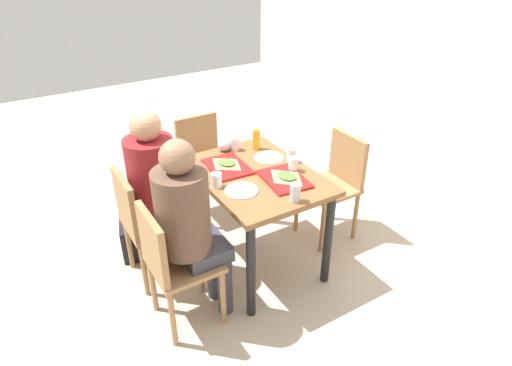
% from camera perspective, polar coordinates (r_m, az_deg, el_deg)
% --- Properties ---
extents(ground_plane, '(10.00, 10.00, 0.02)m').
position_cam_1_polar(ground_plane, '(3.49, 0.00, -10.04)').
color(ground_plane, '#B7A893').
extents(main_table, '(1.02, 0.74, 0.77)m').
position_cam_1_polar(main_table, '(3.11, 0.00, -0.68)').
color(main_table, brown).
rests_on(main_table, ground_plane).
extents(chair_near_left, '(0.40, 0.40, 0.86)m').
position_cam_1_polar(chair_near_left, '(3.14, -14.38, -4.53)').
color(chair_near_left, '#9E7247').
rests_on(chair_near_left, ground_plane).
extents(chair_near_right, '(0.40, 0.40, 0.86)m').
position_cam_1_polar(chair_near_right, '(2.74, -10.93, -9.76)').
color(chair_near_right, '#9E7247').
rests_on(chair_near_right, ground_plane).
extents(chair_far_side, '(0.40, 0.40, 0.86)m').
position_cam_1_polar(chair_far_side, '(3.58, 10.37, 0.57)').
color(chair_far_side, '#9E7247').
rests_on(chair_far_side, ground_plane).
extents(chair_left_end, '(0.40, 0.40, 0.86)m').
position_cam_1_polar(chair_left_end, '(3.88, -6.89, 3.25)').
color(chair_left_end, '#9E7247').
rests_on(chair_left_end, ground_plane).
extents(person_in_red, '(0.32, 0.42, 1.27)m').
position_cam_1_polar(person_in_red, '(3.04, -12.48, 0.04)').
color(person_in_red, '#383842').
rests_on(person_in_red, ground_plane).
extents(person_in_brown_jacket, '(0.32, 0.42, 1.27)m').
position_cam_1_polar(person_in_brown_jacket, '(2.63, -8.60, -4.68)').
color(person_in_brown_jacket, '#383842').
rests_on(person_in_brown_jacket, ground_plane).
extents(tray_red_near, '(0.38, 0.28, 0.02)m').
position_cam_1_polar(tray_red_near, '(3.13, -3.73, 2.12)').
color(tray_red_near, red).
rests_on(tray_red_near, main_table).
extents(tray_red_far, '(0.39, 0.30, 0.02)m').
position_cam_1_polar(tray_red_far, '(2.97, 3.62, 0.52)').
color(tray_red_far, red).
rests_on(tray_red_far, main_table).
extents(paper_plate_center, '(0.22, 0.22, 0.01)m').
position_cam_1_polar(paper_plate_center, '(3.26, 1.67, 3.31)').
color(paper_plate_center, white).
rests_on(paper_plate_center, main_table).
extents(paper_plate_near_edge, '(0.22, 0.22, 0.01)m').
position_cam_1_polar(paper_plate_near_edge, '(2.85, -1.91, -0.96)').
color(paper_plate_near_edge, white).
rests_on(paper_plate_near_edge, main_table).
extents(pizza_slice_a, '(0.24, 0.21, 0.02)m').
position_cam_1_polar(pizza_slice_a, '(3.14, -3.85, 2.58)').
color(pizza_slice_a, '#DBAD60').
rests_on(pizza_slice_a, tray_red_near).
extents(pizza_slice_b, '(0.24, 0.19, 0.02)m').
position_cam_1_polar(pizza_slice_b, '(2.97, 3.93, 0.85)').
color(pizza_slice_b, '#DBAD60').
rests_on(pizza_slice_b, tray_red_far).
extents(plastic_cup_a, '(0.07, 0.07, 0.10)m').
position_cam_1_polar(plastic_cup_a, '(3.20, 4.60, 3.63)').
color(plastic_cup_a, white).
rests_on(plastic_cup_a, main_table).
extents(plastic_cup_b, '(0.07, 0.07, 0.10)m').
position_cam_1_polar(plastic_cup_b, '(2.88, -5.11, 0.35)').
color(plastic_cup_b, white).
rests_on(plastic_cup_b, main_table).
extents(plastic_cup_c, '(0.07, 0.07, 0.10)m').
position_cam_1_polar(plastic_cup_c, '(3.37, -2.80, 5.07)').
color(plastic_cup_c, white).
rests_on(plastic_cup_c, main_table).
extents(plastic_cup_d, '(0.07, 0.07, 0.10)m').
position_cam_1_polar(plastic_cup_d, '(3.07, 4.84, 2.41)').
color(plastic_cup_d, white).
rests_on(plastic_cup_d, main_table).
extents(soda_can, '(0.07, 0.07, 0.12)m').
position_cam_1_polar(soda_can, '(2.72, 5.08, -1.26)').
color(soda_can, '#B7BCC6').
rests_on(soda_can, main_table).
extents(condiment_bottle, '(0.06, 0.06, 0.16)m').
position_cam_1_polar(condiment_bottle, '(3.36, 0.04, 5.63)').
color(condiment_bottle, orange).
rests_on(condiment_bottle, main_table).
extents(foil_bundle, '(0.10, 0.10, 0.10)m').
position_cam_1_polar(foil_bundle, '(3.36, -4.13, 4.94)').
color(foil_bundle, silver).
rests_on(foil_bundle, main_table).
extents(handbag, '(0.35, 0.24, 0.28)m').
position_cam_1_polar(handbag, '(3.62, -15.69, -6.69)').
color(handbag, black).
rests_on(handbag, ground_plane).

